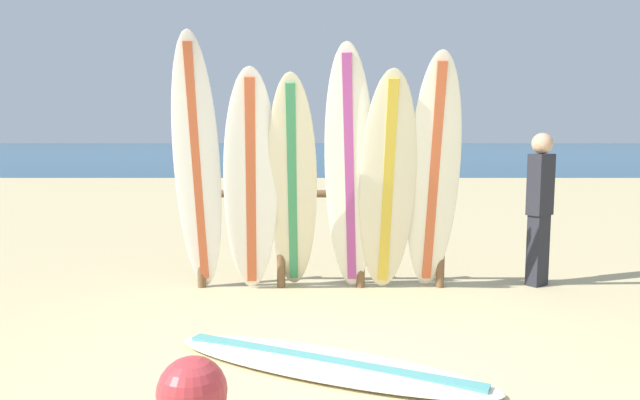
{
  "coord_description": "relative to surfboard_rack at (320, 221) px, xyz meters",
  "views": [
    {
      "loc": [
        -0.1,
        -3.62,
        1.64
      ],
      "look_at": [
        -0.09,
        2.77,
        0.91
      ],
      "focal_mm": 32.54,
      "sensor_mm": 36.0,
      "label": 1
    }
  ],
  "objects": [
    {
      "name": "surfboard_lying_on_sand",
      "position": [
        0.03,
        -2.18,
        -0.68
      ],
      "size": [
        2.45,
        1.56,
        0.08
      ],
      "color": "white",
      "rests_on": "ground"
    },
    {
      "name": "surfboard_leaning_left",
      "position": [
        -0.69,
        -0.4,
        0.42
      ],
      "size": [
        0.63,
        0.9,
        2.26
      ],
      "color": "white",
      "rests_on": "ground"
    },
    {
      "name": "surfboard_leaning_far_left",
      "position": [
        -1.23,
        -0.33,
        0.59
      ],
      "size": [
        0.49,
        0.81,
        2.6
      ],
      "color": "white",
      "rests_on": "ground"
    },
    {
      "name": "beach_ball",
      "position": [
        -0.73,
        -2.98,
        -0.52
      ],
      "size": [
        0.4,
        0.4,
        0.4
      ],
      "primitive_type": "sphere",
      "color": "#B73338",
      "rests_on": "ground"
    },
    {
      "name": "small_boat_offshore",
      "position": [
        1.37,
        30.57,
        -0.46
      ],
      "size": [
        2.12,
        2.73,
        0.71
      ],
      "color": "silver",
      "rests_on": "ocean_water"
    },
    {
      "name": "surfboard_leaning_center_right",
      "position": [
        0.66,
        -0.33,
        0.41
      ],
      "size": [
        0.58,
        0.76,
        2.26
      ],
      "color": "beige",
      "rests_on": "ground"
    },
    {
      "name": "surfboard_leaning_center_left",
      "position": [
        -0.29,
        -0.35,
        0.39
      ],
      "size": [
        0.51,
        1.04,
        2.21
      ],
      "color": "beige",
      "rests_on": "ground"
    },
    {
      "name": "surfboard_rack",
      "position": [
        0.0,
        0.0,
        0.0
      ],
      "size": [
        2.66,
        0.09,
        1.16
      ],
      "color": "brown",
      "rests_on": "ground"
    },
    {
      "name": "beachgoer_standing",
      "position": [
        2.35,
        0.08,
        0.19
      ],
      "size": [
        0.31,
        0.29,
        1.65
      ],
      "color": "#26262D",
      "rests_on": "ground"
    },
    {
      "name": "ocean_water",
      "position": [
        0.09,
        55.53,
        -0.71
      ],
      "size": [
        120.0,
        80.0,
        0.01
      ],
      "primitive_type": "cube",
      "color": "navy",
      "rests_on": "ground"
    },
    {
      "name": "surfboard_leaning_right",
      "position": [
        1.12,
        -0.33,
        0.49
      ],
      "size": [
        0.55,
        0.89,
        2.42
      ],
      "color": "white",
      "rests_on": "ground"
    },
    {
      "name": "ground_plane",
      "position": [
        0.09,
        -2.47,
        -0.72
      ],
      "size": [
        120.0,
        120.0,
        0.0
      ],
      "primitive_type": "plane",
      "color": "#CCB784"
    },
    {
      "name": "surfboard_leaning_center",
      "position": [
        0.29,
        -0.31,
        0.53
      ],
      "size": [
        0.62,
        0.83,
        2.5
      ],
      "color": "white",
      "rests_on": "ground"
    }
  ]
}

